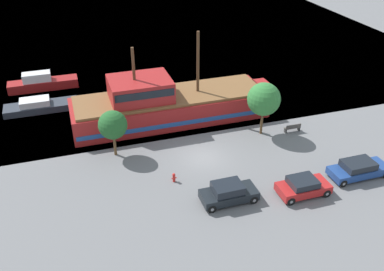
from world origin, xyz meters
TOP-DOWN VIEW (x-y plane):
  - ground_plane at (0.00, 0.00)m, footprint 160.00×160.00m
  - water_surface at (0.00, 44.00)m, footprint 80.00×80.00m
  - pirate_ship at (-1.14, 7.93)m, footprint 20.83×5.78m
  - moored_boat_dockside at (-13.09, 19.68)m, footprint 7.82×1.91m
  - moored_boat_outer at (-13.44, 13.97)m, footprint 7.49×2.27m
  - parked_car_curb_front at (11.10, -6.46)m, footprint 4.95×1.99m
  - parked_car_curb_mid at (5.57, -7.17)m, footprint 4.00×2.01m
  - parked_car_curb_rear at (-0.19, -6.20)m, footprint 4.26×1.96m
  - fire_hydrant at (-3.40, -2.56)m, footprint 0.42×0.25m
  - bench_promenade_east at (9.69, 1.65)m, footprint 1.57×0.45m
  - tree_row_east at (-7.23, 2.85)m, footprint 2.50×2.50m
  - tree_row_mideast at (6.64, 2.31)m, footprint 3.10×3.10m

SIDE VIEW (x-z plane):
  - ground_plane at x=0.00m, z-range 0.00..0.00m
  - water_surface at x=0.00m, z-range 0.00..0.00m
  - fire_hydrant at x=-3.40m, z-range 0.03..0.79m
  - bench_promenade_east at x=9.69m, z-range 0.01..0.86m
  - moored_boat_outer at x=-13.44m, z-range -0.17..1.18m
  - parked_car_curb_front at x=11.10m, z-range 0.00..1.41m
  - parked_car_curb_mid at x=5.57m, z-range 0.00..1.42m
  - moored_boat_dockside at x=-13.09m, z-range -0.26..1.77m
  - parked_car_curb_rear at x=-0.19m, z-range -0.02..1.54m
  - pirate_ship at x=-1.14m, z-range -2.69..6.11m
  - tree_row_east at x=-7.23m, z-range 0.86..5.11m
  - tree_row_mideast at x=6.64m, z-range 1.03..6.22m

